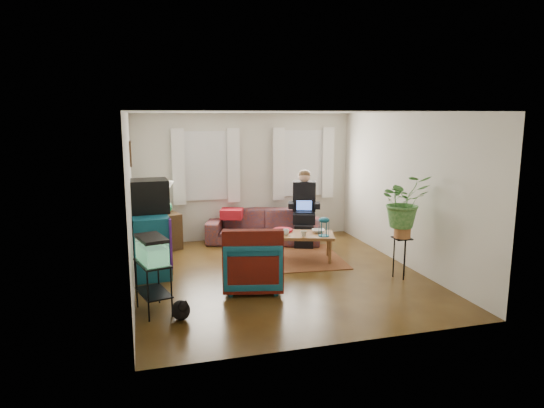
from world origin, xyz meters
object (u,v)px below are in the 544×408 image
object	(u,v)px
side_table	(166,231)
aquarium_stand	(154,287)
sofa	(264,221)
dresser	(150,243)
armchair	(253,260)
coffee_table	(300,247)
plant_stand	(401,258)

from	to	relation	value
side_table	aquarium_stand	xyz separation A→B (m)	(-0.35, -3.09, -0.01)
aquarium_stand	sofa	bearing A→B (deg)	38.18
dresser	sofa	bearing A→B (deg)	27.77
dresser	armchair	xyz separation A→B (m)	(1.45, -1.15, -0.07)
side_table	coffee_table	xyz separation A→B (m)	(2.25, -1.40, -0.10)
sofa	side_table	distance (m)	1.94
side_table	dresser	size ratio (longest dim) A/B	0.62
sofa	coffee_table	size ratio (longest dim) A/B	1.93
dresser	aquarium_stand	xyz separation A→B (m)	(-0.01, -1.68, -0.16)
plant_stand	armchair	bearing A→B (deg)	175.60
sofa	side_table	bearing A→B (deg)	-161.88
side_table	armchair	world-z (taller)	armchair
side_table	coffee_table	size ratio (longest dim) A/B	0.59
sofa	armchair	bearing A→B (deg)	-88.88
sofa	armchair	xyz separation A→B (m)	(-0.82, -2.52, -0.01)
side_table	plant_stand	world-z (taller)	side_table
armchair	sofa	bearing A→B (deg)	-95.29
sofa	dresser	bearing A→B (deg)	-129.73
side_table	armchair	size ratio (longest dim) A/B	0.80
plant_stand	aquarium_stand	bearing A→B (deg)	-174.80
armchair	plant_stand	xyz separation A→B (m)	(2.37, -0.18, -0.10)
armchair	coffee_table	xyz separation A→B (m)	(1.14, 1.16, -0.19)
coffee_table	aquarium_stand	bearing A→B (deg)	-128.82
sofa	plant_stand	size ratio (longest dim) A/B	3.42
dresser	plant_stand	distance (m)	4.05
armchair	plant_stand	world-z (taller)	armchair
aquarium_stand	coffee_table	bearing A→B (deg)	18.02
aquarium_stand	armchair	size ratio (longest dim) A/B	0.79
plant_stand	dresser	bearing A→B (deg)	160.76
side_table	plant_stand	bearing A→B (deg)	-38.21
dresser	aquarium_stand	world-z (taller)	dresser
sofa	coffee_table	distance (m)	1.41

